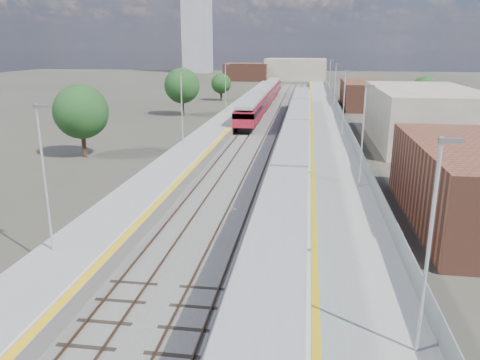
# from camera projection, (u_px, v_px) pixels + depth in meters

# --- Properties ---
(ground) EXTENTS (320.00, 320.00, 0.00)m
(ground) POSITION_uv_depth(u_px,v_px,m) (288.00, 132.00, 62.99)
(ground) COLOR #47443A
(ground) RESTS_ON ground
(ballast_bed) EXTENTS (10.50, 155.00, 0.06)m
(ballast_bed) POSITION_uv_depth(u_px,v_px,m) (272.00, 128.00, 65.67)
(ballast_bed) COLOR #565451
(ballast_bed) RESTS_ON ground
(tracks) EXTENTS (8.96, 160.00, 0.17)m
(tracks) POSITION_uv_depth(u_px,v_px,m) (277.00, 126.00, 67.16)
(tracks) COLOR #4C3323
(tracks) RESTS_ON ground
(platform_right) EXTENTS (4.70, 155.00, 8.52)m
(platform_right) POSITION_uv_depth(u_px,v_px,m) (327.00, 126.00, 64.49)
(platform_right) COLOR slate
(platform_right) RESTS_ON ground
(platform_left) EXTENTS (4.30, 155.00, 8.52)m
(platform_left) POSITION_uv_depth(u_px,v_px,m) (225.00, 123.00, 66.46)
(platform_left) COLOR slate
(platform_left) RESTS_ON ground
(buildings) EXTENTS (72.00, 185.50, 40.00)m
(buildings) POSITION_uv_depth(u_px,v_px,m) (244.00, 47.00, 146.78)
(buildings) COLOR brown
(buildings) RESTS_ON ground
(green_train) EXTENTS (2.85, 79.46, 3.14)m
(green_train) POSITION_uv_depth(u_px,v_px,m) (296.00, 135.00, 48.89)
(green_train) COLOR black
(green_train) RESTS_ON ground
(red_train) EXTENTS (2.84, 57.50, 3.58)m
(red_train) POSITION_uv_depth(u_px,v_px,m) (264.00, 96.00, 86.57)
(red_train) COLOR black
(red_train) RESTS_ON ground
(tree_a) EXTENTS (5.53, 5.53, 7.49)m
(tree_a) POSITION_uv_depth(u_px,v_px,m) (81.00, 112.00, 47.38)
(tree_a) COLOR #382619
(tree_a) RESTS_ON ground
(tree_b) EXTENTS (5.72, 5.72, 7.76)m
(tree_b) POSITION_uv_depth(u_px,v_px,m) (182.00, 86.00, 76.06)
(tree_b) COLOR #382619
(tree_b) RESTS_ON ground
(tree_c) EXTENTS (4.17, 4.17, 5.66)m
(tree_c) POSITION_uv_depth(u_px,v_px,m) (221.00, 84.00, 97.55)
(tree_c) COLOR #382619
(tree_c) RESTS_ON ground
(tree_d) EXTENTS (4.71, 4.71, 6.38)m
(tree_d) POSITION_uv_depth(u_px,v_px,m) (425.00, 90.00, 77.71)
(tree_d) COLOR #382619
(tree_d) RESTS_ON ground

